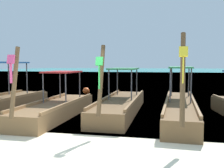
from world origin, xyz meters
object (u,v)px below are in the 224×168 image
object	(u,v)px
longtail_boat_yellow_ribbon	(180,108)
mooring_buoy_near	(86,91)
longtail_boat_pink_ribbon	(56,108)
longtail_boat_green_ribbon	(121,105)

from	to	relation	value
longtail_boat_yellow_ribbon	mooring_buoy_near	bearing A→B (deg)	132.79
longtail_boat_pink_ribbon	longtail_boat_green_ribbon	world-z (taller)	longtail_boat_green_ribbon
longtail_boat_yellow_ribbon	mooring_buoy_near	world-z (taller)	longtail_boat_yellow_ribbon
longtail_boat_pink_ribbon	longtail_boat_yellow_ribbon	size ratio (longest dim) A/B	0.74
longtail_boat_pink_ribbon	mooring_buoy_near	distance (m)	7.32
mooring_buoy_near	longtail_boat_pink_ribbon	bearing A→B (deg)	-81.18
longtail_boat_pink_ribbon	longtail_boat_green_ribbon	size ratio (longest dim) A/B	0.84
longtail_boat_green_ribbon	mooring_buoy_near	distance (m)	6.89
longtail_boat_pink_ribbon	longtail_boat_yellow_ribbon	bearing A→B (deg)	12.01
longtail_boat_green_ribbon	mooring_buoy_near	bearing A→B (deg)	119.71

